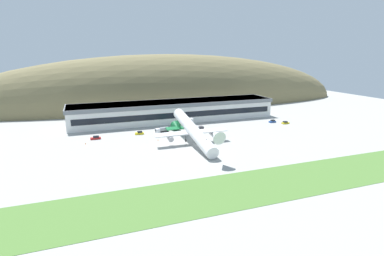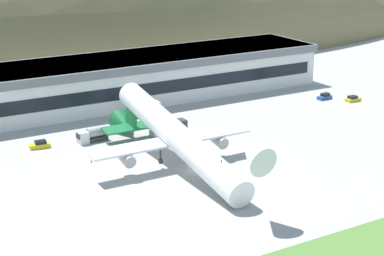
% 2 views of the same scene
% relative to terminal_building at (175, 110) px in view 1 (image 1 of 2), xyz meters
% --- Properties ---
extents(ground_plane, '(392.82, 392.82, 0.00)m').
position_rel_terminal_building_xyz_m(ground_plane, '(-4.15, -50.96, -6.36)').
color(ground_plane, '#9E9E99').
extents(grass_strip_foreground, '(353.54, 22.15, 0.08)m').
position_rel_terminal_building_xyz_m(grass_strip_foreground, '(-4.15, -94.18, -6.32)').
color(grass_strip_foreground, '#4C7533').
rests_on(grass_strip_foreground, ground_plane).
extents(hill_backdrop, '(302.85, 62.32, 75.20)m').
position_rel_terminal_building_xyz_m(hill_backdrop, '(10.83, 53.40, -6.36)').
color(hill_backdrop, olive).
rests_on(hill_backdrop, ground_plane).
extents(terminal_building, '(118.64, 21.76, 11.24)m').
position_rel_terminal_building_xyz_m(terminal_building, '(0.00, 0.00, 0.00)').
color(terminal_building, white).
rests_on(terminal_building, ground_plane).
extents(jetway_0, '(3.38, 13.22, 5.43)m').
position_rel_terminal_building_xyz_m(jetway_0, '(1.39, -17.70, -2.37)').
color(jetway_0, silver).
rests_on(jetway_0, ground_plane).
extents(cargo_airplane, '(32.90, 53.93, 14.04)m').
position_rel_terminal_building_xyz_m(cargo_airplane, '(-6.64, -47.80, -0.37)').
color(cargo_airplane, white).
extents(service_car_0, '(4.58, 1.76, 1.55)m').
position_rel_terminal_building_xyz_m(service_car_0, '(-45.78, -25.74, -5.72)').
color(service_car_0, '#B21E1E').
rests_on(service_car_0, ground_plane).
extents(service_car_1, '(4.15, 2.03, 1.59)m').
position_rel_terminal_building_xyz_m(service_car_1, '(50.33, -24.82, -5.70)').
color(service_car_1, '#264C99').
rests_on(service_car_1, ground_plane).
extents(service_car_2, '(4.30, 2.14, 1.56)m').
position_rel_terminal_building_xyz_m(service_car_2, '(-25.33, -24.19, -5.72)').
color(service_car_2, gold).
rests_on(service_car_2, ground_plane).
extents(service_car_3, '(4.21, 1.95, 1.46)m').
position_rel_terminal_building_xyz_m(service_car_3, '(55.19, -30.05, -5.76)').
color(service_car_3, gold).
rests_on(service_car_3, ground_plane).
extents(fuel_truck, '(6.65, 2.62, 3.01)m').
position_rel_terminal_building_xyz_m(fuel_truck, '(-14.52, -25.91, -4.92)').
color(fuel_truck, silver).
rests_on(fuel_truck, ground_plane).
extents(box_truck, '(8.48, 2.86, 2.90)m').
position_rel_terminal_building_xyz_m(box_truck, '(1.68, -29.32, -4.95)').
color(box_truck, '#333338').
rests_on(box_truck, ground_plane).
extents(traffic_cone_0, '(0.52, 0.52, 0.58)m').
position_rel_terminal_building_xyz_m(traffic_cone_0, '(-19.37, -37.32, -6.08)').
color(traffic_cone_0, orange).
rests_on(traffic_cone_0, ground_plane).
extents(traffic_cone_1, '(0.52, 0.52, 0.58)m').
position_rel_terminal_building_xyz_m(traffic_cone_1, '(-50.33, -32.05, -6.08)').
color(traffic_cone_1, orange).
rests_on(traffic_cone_1, ground_plane).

